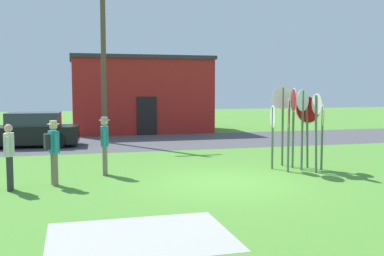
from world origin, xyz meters
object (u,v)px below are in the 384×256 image
(parked_car_on_street, at_px, (30,131))
(stop_sign_far_back, at_px, (308,118))
(stop_sign_leaning_right, at_px, (293,113))
(stop_sign_nearest, at_px, (322,126))
(stop_sign_tallest, at_px, (273,126))
(stop_sign_leaning_left, at_px, (316,120))
(person_in_blue, at_px, (9,153))
(stop_sign_rear_right, at_px, (289,121))
(person_in_teal, at_px, (105,142))
(stop_sign_center_cluster, at_px, (302,116))
(person_near_signs, at_px, (53,148))
(stop_sign_low_front, at_px, (283,111))
(utility_pole, at_px, (103,53))

(parked_car_on_street, height_order, stop_sign_far_back, stop_sign_far_back)
(stop_sign_leaning_right, distance_m, stop_sign_nearest, 0.99)
(stop_sign_nearest, relative_size, stop_sign_tallest, 1.01)
(stop_sign_leaning_left, bearing_deg, stop_sign_leaning_right, 105.78)
(stop_sign_tallest, relative_size, person_in_blue, 1.21)
(stop_sign_leaning_right, bearing_deg, stop_sign_rear_right, -126.88)
(stop_sign_far_back, bearing_deg, stop_sign_rear_right, -150.95)
(stop_sign_leaning_left, bearing_deg, stop_sign_nearest, 43.26)
(person_in_teal, relative_size, person_in_blue, 1.03)
(stop_sign_center_cluster, xyz_separation_m, stop_sign_nearest, (0.68, -0.05, -0.34))
(stop_sign_nearest, bearing_deg, stop_sign_rear_right, -173.88)
(person_near_signs, relative_size, person_in_blue, 1.03)
(person_in_teal, bearing_deg, person_in_blue, -150.07)
(stop_sign_low_front, relative_size, person_near_signs, 1.53)
(stop_sign_rear_right, distance_m, person_near_signs, 6.94)
(parked_car_on_street, xyz_separation_m, stop_sign_leaning_right, (8.69, -7.81, 1.09))
(stop_sign_far_back, distance_m, stop_sign_low_front, 0.88)
(person_near_signs, bearing_deg, stop_sign_rear_right, 0.97)
(stop_sign_nearest, height_order, stop_sign_leaning_left, stop_sign_leaning_left)
(stop_sign_leaning_right, distance_m, stop_sign_center_cluster, 0.47)
(parked_car_on_street, bearing_deg, stop_sign_tallest, -44.46)
(stop_sign_far_back, height_order, person_in_blue, stop_sign_far_back)
(stop_sign_far_back, height_order, stop_sign_tallest, stop_sign_far_back)
(stop_sign_nearest, bearing_deg, stop_sign_tallest, 161.33)
(stop_sign_leaning_right, xyz_separation_m, stop_sign_center_cluster, (0.08, -0.46, -0.05))
(utility_pole, distance_m, stop_sign_nearest, 11.31)
(utility_pole, bearing_deg, person_near_signs, -102.23)
(stop_sign_rear_right, distance_m, person_in_teal, 5.61)
(stop_sign_leaning_left, bearing_deg, utility_pole, 120.72)
(parked_car_on_street, bearing_deg, person_in_blue, -88.47)
(parked_car_on_street, relative_size, person_in_blue, 2.61)
(stop_sign_far_back, relative_size, stop_sign_leaning_left, 0.96)
(stop_sign_far_back, relative_size, stop_sign_rear_right, 1.03)
(stop_sign_center_cluster, height_order, stop_sign_nearest, stop_sign_center_cluster)
(stop_sign_center_cluster, height_order, person_in_blue, stop_sign_center_cluster)
(parked_car_on_street, relative_size, person_near_signs, 2.54)
(stop_sign_leaning_left, relative_size, person_in_blue, 1.44)
(person_in_teal, xyz_separation_m, person_in_blue, (-2.48, -1.43, -0.03))
(parked_car_on_street, bearing_deg, stop_sign_nearest, -41.37)
(stop_sign_far_back, xyz_separation_m, stop_sign_leaning_left, (-0.17, -0.83, 0.00))
(utility_pole, relative_size, stop_sign_far_back, 3.46)
(stop_sign_center_cluster, distance_m, person_near_signs, 7.52)
(parked_car_on_street, height_order, stop_sign_rear_right, stop_sign_rear_right)
(stop_sign_leaning_right, bearing_deg, stop_sign_nearest, -33.90)
(stop_sign_leaning_right, height_order, stop_sign_leaning_left, stop_sign_leaning_right)
(person_in_blue, bearing_deg, stop_sign_leaning_left, 0.77)
(parked_car_on_street, xyz_separation_m, stop_sign_far_back, (9.13, -7.94, 0.93))
(utility_pole, xyz_separation_m, person_near_signs, (-2.02, -9.31, -3.22))
(parked_car_on_street, bearing_deg, utility_pole, 12.62)
(stop_sign_tallest, bearing_deg, parked_car_on_street, 135.54)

